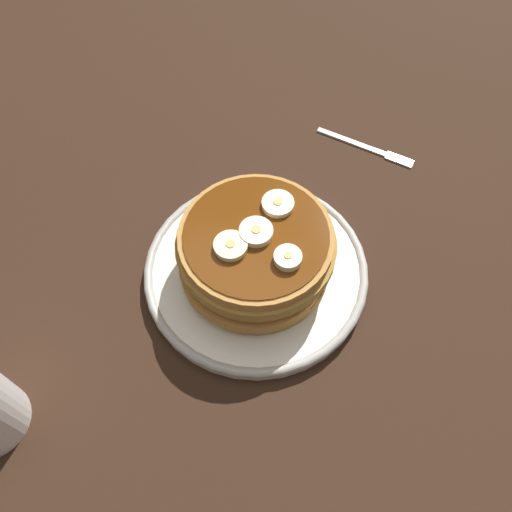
# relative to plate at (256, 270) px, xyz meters

# --- Properties ---
(ground_plane) EXTENTS (1.40, 1.40, 0.03)m
(ground_plane) POSITION_rel_plate_xyz_m (0.00, 0.00, -0.02)
(ground_plane) COLOR black
(plate) EXTENTS (0.24, 0.24, 0.02)m
(plate) POSITION_rel_plate_xyz_m (0.00, 0.00, 0.00)
(plate) COLOR silver
(plate) RESTS_ON ground_plane
(pancake_stack) EXTENTS (0.17, 0.16, 0.07)m
(pancake_stack) POSITION_rel_plate_xyz_m (0.00, 0.00, 0.04)
(pancake_stack) COLOR olive
(pancake_stack) RESTS_ON plate
(banana_slice_0) EXTENTS (0.03, 0.03, 0.01)m
(banana_slice_0) POSITION_rel_plate_xyz_m (-0.00, -0.00, 0.07)
(banana_slice_0) COLOR beige
(banana_slice_0) RESTS_ON pancake_stack
(banana_slice_1) EXTENTS (0.03, 0.03, 0.01)m
(banana_slice_1) POSITION_rel_plate_xyz_m (0.01, 0.04, 0.07)
(banana_slice_1) COLOR #EFF1C2
(banana_slice_1) RESTS_ON pancake_stack
(banana_slice_2) EXTENTS (0.03, 0.03, 0.01)m
(banana_slice_2) POSITION_rel_plate_xyz_m (0.03, -0.01, 0.07)
(banana_slice_2) COLOR #EEF2B2
(banana_slice_2) RESTS_ON pancake_stack
(banana_slice_3) EXTENTS (0.03, 0.03, 0.01)m
(banana_slice_3) POSITION_rel_plate_xyz_m (-0.04, 0.00, 0.07)
(banana_slice_3) COLOR #F5ECBA
(banana_slice_3) RESTS_ON pancake_stack
(fork) EXTENTS (0.02, 0.13, 0.01)m
(fork) POSITION_rel_plate_xyz_m (-0.23, 0.03, -0.01)
(fork) COLOR silver
(fork) RESTS_ON ground_plane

